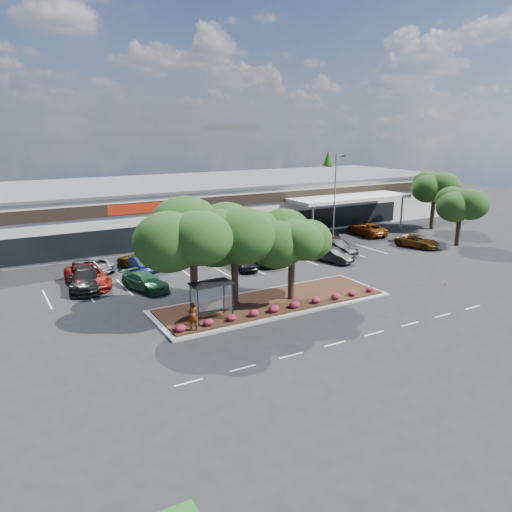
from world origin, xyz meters
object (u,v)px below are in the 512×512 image
car_1 (86,279)px  light_pole (335,208)px  car_0 (88,277)px  survey_stake (444,287)px

car_1 → light_pole: bearing=15.9°
light_pole → car_0: light_pole is taller
light_pole → car_1: 26.69m
light_pole → survey_stake: size_ratio=10.14×
light_pole → survey_stake: light_pole is taller
light_pole → car_0: size_ratio=1.67×
survey_stake → car_1: 28.81m
survey_stake → car_0: bearing=145.9°
car_0 → car_1: bearing=-121.1°
survey_stake → car_0: size_ratio=0.16×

